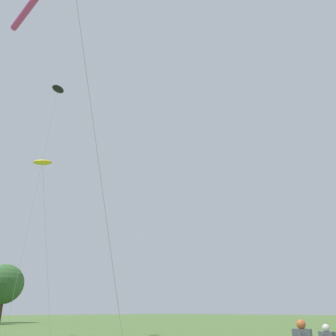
# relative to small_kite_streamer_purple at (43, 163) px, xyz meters

# --- Properties ---
(small_kite_streamer_purple) EXTENTS (2.37, 1.39, 10.63)m
(small_kite_streamer_purple) POSITION_rel_small_kite_streamer_purple_xyz_m (0.00, 0.00, 0.00)
(small_kite_streamer_purple) COLOR yellow
(small_kite_streamer_purple) RESTS_ON ground
(small_kite_delta_white) EXTENTS (1.40, 4.11, 19.47)m
(small_kite_delta_white) POSITION_rel_small_kite_streamer_purple_xyz_m (2.62, 4.45, 8.65)
(small_kite_delta_white) COLOR black
(small_kite_delta_white) RESTS_ON ground
(tree_broad_distant) EXTENTS (5.86, 5.86, 8.41)m
(tree_broad_distant) POSITION_rel_small_kite_streamer_purple_xyz_m (14.74, 37.51, -4.95)
(tree_broad_distant) COLOR #513823
(tree_broad_distant) RESTS_ON ground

